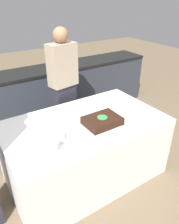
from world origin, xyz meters
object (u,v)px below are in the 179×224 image
at_px(cake, 102,121).
at_px(person_cutting_cake, 64,89).
at_px(plate_stack, 55,137).
at_px(wine_glass, 55,143).

bearing_deg(cake, person_cutting_cake, 90.00).
xyz_separation_m(plate_stack, wine_glass, (-0.08, -0.20, 0.08)).
bearing_deg(cake, plate_stack, 177.83).
bearing_deg(wine_glass, plate_stack, 67.40).
relative_size(cake, person_cutting_cake, 0.25).
distance_m(plate_stack, person_cutting_cake, 1.04).
height_order(plate_stack, wine_glass, wine_glass).
xyz_separation_m(cake, plate_stack, (-0.55, 0.02, -0.01)).
xyz_separation_m(cake, wine_glass, (-0.63, -0.17, 0.07)).
bearing_deg(person_cutting_cake, wine_glass, 49.48).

